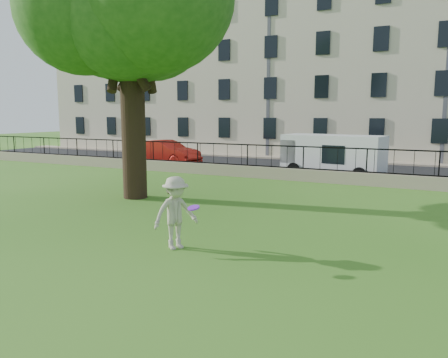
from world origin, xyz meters
The scene contains 10 objects.
ground centered at (0.00, 0.00, 0.00)m, with size 120.00×120.00×0.00m, color #356F1A.
retaining_wall centered at (0.00, 12.00, 0.30)m, with size 50.00×0.40×0.60m, color tan.
iron_railing centered at (0.00, 12.00, 1.15)m, with size 50.00×0.05×1.13m.
street centered at (0.00, 16.70, 0.01)m, with size 60.00×9.00×0.01m, color black.
sidewalk centered at (0.00, 21.90, 0.06)m, with size 60.00×1.40×0.12m, color tan.
building_row centered at (0.00, 27.57, 6.92)m, with size 56.40×10.40×13.80m.
man centered at (0.41, -0.04, 0.90)m, with size 1.16×0.66×1.79m, color #B6AF94.
frisbee centered at (1.30, -0.67, 1.23)m, with size 0.27×0.27×0.03m, color #9029EC.
red_sedan centered at (-10.09, 14.89, 0.79)m, with size 1.67×4.79×1.58m, color red.
white_van centered at (0.89, 14.40, 1.09)m, with size 5.19×2.03×2.18m, color silver.
Camera 1 is at (6.16, -8.77, 3.28)m, focal length 35.00 mm.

